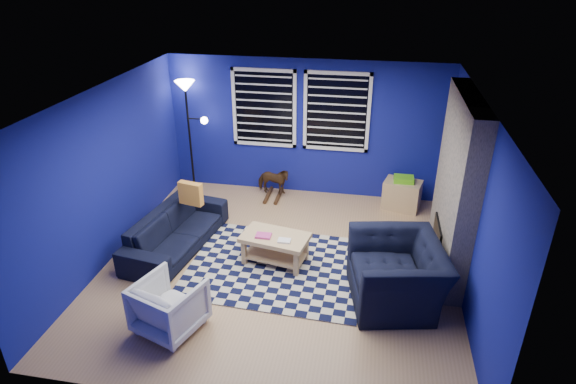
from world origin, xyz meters
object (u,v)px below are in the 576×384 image
object	(u,v)px
sofa	(176,230)
armchair_bent	(169,306)
floor_lamp	(188,102)
tv	(451,139)
cabinet	(402,194)
rocking_horse	(273,181)
coffee_table	(275,243)
armchair_big	(397,273)

from	to	relation	value
sofa	armchair_bent	size ratio (longest dim) A/B	2.76
sofa	floor_lamp	bearing A→B (deg)	21.39
tv	floor_lamp	xyz separation A→B (m)	(-4.55, 0.25, 0.31)
armchair_bent	cabinet	world-z (taller)	armchair_bent
armchair_bent	rocking_horse	size ratio (longest dim) A/B	1.17
sofa	coffee_table	size ratio (longest dim) A/B	1.94
tv	cabinet	size ratio (longest dim) A/B	1.41
armchair_big	rocking_horse	world-z (taller)	armchair_big
tv	sofa	size ratio (longest dim) A/B	0.50
rocking_horse	cabinet	bearing A→B (deg)	-85.12
armchair_bent	cabinet	xyz separation A→B (m)	(2.82, 3.64, -0.06)
tv	armchair_big	world-z (taller)	tv
armchair_big	coffee_table	bearing A→B (deg)	-119.11
floor_lamp	armchair_big	bearing A→B (deg)	-36.07
armchair_big	coffee_table	xyz separation A→B (m)	(-1.71, 0.54, -0.08)
tv	armchair_bent	world-z (taller)	tv
tv	floor_lamp	bearing A→B (deg)	176.90
armchair_bent	cabinet	bearing A→B (deg)	-108.06
tv	coffee_table	world-z (taller)	tv
armchair_big	rocking_horse	bearing A→B (deg)	-151.71
coffee_table	cabinet	bearing A→B (deg)	47.80
rocking_horse	floor_lamp	bearing A→B (deg)	90.83
armchair_big	armchair_bent	xyz separation A→B (m)	(-2.66, -1.04, -0.08)
armchair_bent	floor_lamp	xyz separation A→B (m)	(-1.07, 3.76, 1.38)
sofa	armchair_big	xyz separation A→B (m)	(3.28, -0.68, 0.12)
armchair_big	cabinet	distance (m)	2.61
sofa	rocking_horse	bearing A→B (deg)	-21.23
sofa	cabinet	xyz separation A→B (m)	(3.44, 1.92, -0.02)
tv	sofa	world-z (taller)	tv
tv	rocking_horse	size ratio (longest dim) A/B	1.61
armchair_big	cabinet	xyz separation A→B (m)	(0.16, 2.60, -0.14)
coffee_table	armchair_big	bearing A→B (deg)	-17.66
armchair_bent	coffee_table	size ratio (longest dim) A/B	0.71
sofa	rocking_horse	size ratio (longest dim) A/B	3.24
sofa	armchair_big	distance (m)	3.35
sofa	armchair_bent	distance (m)	1.82
sofa	cabinet	world-z (taller)	cabinet
sofa	coffee_table	bearing A→B (deg)	-86.28
armchair_big	sofa	bearing A→B (deg)	-113.18
armchair_big	floor_lamp	world-z (taller)	floor_lamp
cabinet	armchair_bent	bearing A→B (deg)	-113.67
rocking_horse	floor_lamp	size ratio (longest dim) A/B	0.30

